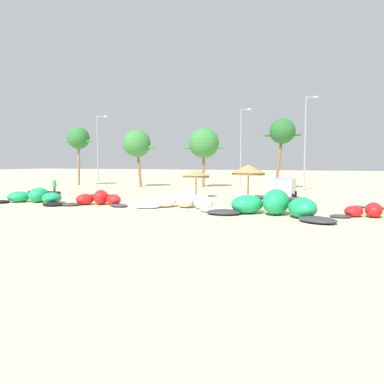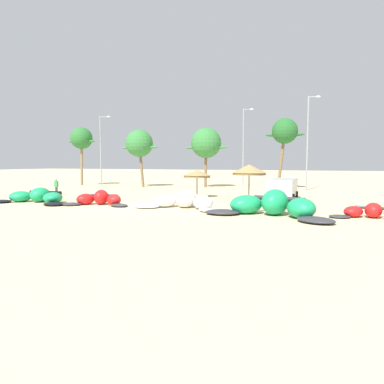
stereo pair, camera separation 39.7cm
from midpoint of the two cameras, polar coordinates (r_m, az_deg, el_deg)
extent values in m
plane|color=beige|center=(27.00, -10.58, -2.18)|extent=(260.00, 260.00, 0.00)
ellipsoid|color=#199E5B|center=(32.18, -26.67, -0.69)|extent=(2.21, 2.29, 0.90)
ellipsoid|color=#199E5B|center=(31.34, -24.02, -0.45)|extent=(1.55, 1.82, 1.21)
ellipsoid|color=#199E5B|center=(29.96, -22.23, -0.91)|extent=(2.25, 2.31, 0.90)
ellipsoid|color=black|center=(28.50, -22.03, -1.84)|extent=(2.14, 1.96, 0.24)
cylinder|color=black|center=(31.78, -23.28, -0.09)|extent=(3.15, 0.40, 0.29)
cube|color=black|center=(31.21, -24.24, -0.47)|extent=(1.16, 0.68, 0.04)
ellipsoid|color=#333338|center=(27.96, -19.47, -1.90)|extent=(1.78, 1.64, 0.23)
ellipsoid|color=red|center=(28.25, -17.40, -1.14)|extent=(1.57, 1.75, 0.85)
ellipsoid|color=red|center=(27.98, -15.01, -0.84)|extent=(1.29, 1.60, 1.15)
ellipsoid|color=red|center=(27.25, -13.05, -1.26)|extent=(1.77, 1.76, 0.85)
ellipsoid|color=#333338|center=(26.28, -12.21, -2.14)|extent=(1.60, 1.29, 0.23)
cylinder|color=#333338|center=(28.42, -14.58, -0.54)|extent=(2.24, 0.59, 0.20)
cube|color=#333338|center=(27.85, -15.14, -0.86)|extent=(0.89, 0.65, 0.04)
ellipsoid|color=white|center=(25.29, -7.78, -2.33)|extent=(2.15, 1.83, 0.25)
ellipsoid|color=white|center=(25.64, -4.79, -1.45)|extent=(2.20, 2.28, 0.92)
ellipsoid|color=white|center=(25.29, -1.39, -1.15)|extent=(1.46, 1.90, 1.24)
ellipsoid|color=white|center=(24.37, 1.44, -1.76)|extent=(2.12, 2.27, 0.92)
ellipsoid|color=white|center=(23.14, 2.71, -2.95)|extent=(2.22, 1.97, 0.25)
cylinder|color=white|center=(25.86, -0.80, -0.73)|extent=(2.89, 0.42, 0.26)
cube|color=white|center=(25.13, -1.57, -1.19)|extent=(1.08, 0.71, 0.04)
ellipsoid|color=#333338|center=(22.02, 4.62, -3.26)|extent=(2.38, 1.88, 0.32)
ellipsoid|color=#199E5B|center=(22.53, 8.47, -1.99)|extent=(2.66, 2.64, 1.19)
ellipsoid|color=#199E5B|center=(22.30, 13.02, -1.60)|extent=(1.97, 2.44, 1.61)
ellipsoid|color=#199E5B|center=(21.41, 17.03, -2.51)|extent=(2.31, 2.62, 1.19)
ellipsoid|color=#333338|center=(20.11, 19.21, -4.28)|extent=(2.67, 2.47, 0.32)
cylinder|color=#333338|center=(23.00, 13.64, -1.04)|extent=(3.32, 0.95, 0.30)
cube|color=#333338|center=(22.09, 12.84, -1.65)|extent=(1.34, 1.01, 0.04)
ellipsoid|color=#333338|center=(22.45, 22.53, -3.64)|extent=(1.41, 1.20, 0.18)
ellipsoid|color=red|center=(23.06, 24.39, -2.88)|extent=(1.54, 1.56, 0.67)
ellipsoid|color=red|center=(23.27, 27.04, -2.62)|extent=(1.11, 1.35, 0.90)
cylinder|color=#333338|center=(23.69, 27.07, -2.27)|extent=(2.03, 0.45, 0.18)
cube|color=#333338|center=(23.15, 27.04, -2.65)|extent=(0.79, 0.54, 0.04)
cylinder|color=brown|center=(32.59, 0.32, 0.90)|extent=(0.10, 0.10, 2.06)
cone|color=#9E7F4C|center=(32.52, 0.32, 3.16)|extent=(2.60, 2.60, 0.51)
cylinder|color=olive|center=(32.54, 0.32, 2.53)|extent=(2.47, 2.47, 0.20)
cylinder|color=brown|center=(31.44, 8.77, 0.97)|extent=(0.10, 0.10, 2.35)
cone|color=#9E7F4C|center=(31.38, 8.80, 3.78)|extent=(3.07, 3.07, 0.74)
cylinder|color=olive|center=(31.39, 8.79, 2.92)|extent=(2.91, 2.91, 0.20)
cube|color=#B2B7BC|center=(31.55, 14.10, 0.74)|extent=(2.08, 4.95, 1.50)
cube|color=black|center=(32.87, 14.39, 1.35)|extent=(2.00, 1.25, 0.56)
cylinder|color=black|center=(33.25, 12.65, -0.33)|extent=(0.25, 0.68, 0.68)
cylinder|color=black|center=(33.02, 16.14, -0.44)|extent=(0.25, 0.68, 0.68)
cylinder|color=black|center=(30.24, 11.81, -0.81)|extent=(0.25, 0.68, 0.68)
cylinder|color=black|center=(29.99, 15.64, -0.93)|extent=(0.25, 0.68, 0.68)
cylinder|color=#383842|center=(37.34, -21.78, 0.13)|extent=(0.24, 0.24, 0.85)
cube|color=#338E51|center=(37.29, -21.81, 1.21)|extent=(0.36, 0.22, 0.56)
sphere|color=#9E7051|center=(37.27, -21.83, 1.80)|extent=(0.20, 0.20, 0.20)
cylinder|color=#7F6647|center=(53.16, -18.18, 4.70)|extent=(0.51, 0.36, 6.77)
sphere|color=#286B2D|center=(53.23, -18.21, 8.34)|extent=(3.12, 3.12, 3.12)
ellipsoid|color=#286B2D|center=(53.99, -19.24, 7.77)|extent=(2.18, 0.50, 0.36)
ellipsoid|color=#286B2D|center=(52.44, -17.12, 7.92)|extent=(2.18, 0.50, 0.36)
cylinder|color=brown|center=(47.46, -8.88, 4.33)|extent=(0.87, 0.36, 5.83)
sphere|color=#337A38|center=(47.65, -9.20, 7.83)|extent=(3.65, 3.65, 3.65)
ellipsoid|color=#337A38|center=(48.36, -10.71, 7.11)|extent=(2.56, 0.50, 0.36)
ellipsoid|color=#337A38|center=(46.92, -7.62, 7.23)|extent=(2.56, 0.50, 0.36)
cylinder|color=brown|center=(46.06, 1.64, 4.37)|extent=(0.45, 0.36, 5.82)
sphere|color=#337A38|center=(46.11, 1.70, 7.98)|extent=(3.95, 3.95, 3.95)
ellipsoid|color=#337A38|center=(46.61, -0.15, 7.22)|extent=(2.76, 0.50, 0.36)
ellipsoid|color=#337A38|center=(45.60, 3.59, 7.27)|extent=(2.76, 0.50, 0.36)
cylinder|color=brown|center=(44.39, 13.74, 5.04)|extent=(1.03, 0.36, 7.08)
sphere|color=#236028|center=(44.51, 14.27, 9.59)|extent=(3.10, 3.10, 3.10)
ellipsoid|color=#236028|center=(44.63, 12.66, 9.01)|extent=(2.17, 0.50, 0.36)
ellipsoid|color=#236028|center=(44.36, 15.87, 8.97)|extent=(2.17, 0.50, 0.36)
cylinder|color=gray|center=(52.36, -15.31, 6.49)|extent=(0.18, 0.18, 9.89)
cylinder|color=gray|center=(52.32, -14.77, 11.77)|extent=(1.45, 0.10, 0.10)
ellipsoid|color=silver|center=(51.91, -14.10, 11.84)|extent=(0.56, 0.24, 0.20)
cylinder|color=gray|center=(48.59, 7.72, 7.14)|extent=(0.18, 0.18, 10.54)
cylinder|color=gray|center=(48.96, 8.43, 13.14)|extent=(1.09, 0.10, 0.10)
ellipsoid|color=silver|center=(48.85, 9.07, 13.15)|extent=(0.56, 0.24, 0.20)
cylinder|color=gray|center=(43.10, 17.67, 7.50)|extent=(0.18, 0.18, 10.89)
cylinder|color=gray|center=(43.67, 18.55, 14.43)|extent=(1.03, 0.10, 0.10)
ellipsoid|color=silver|center=(43.66, 19.25, 14.41)|extent=(0.56, 0.24, 0.20)
camera|label=1|loc=(0.20, -90.42, -0.04)|focal=32.74mm
camera|label=2|loc=(0.20, 89.58, 0.04)|focal=32.74mm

